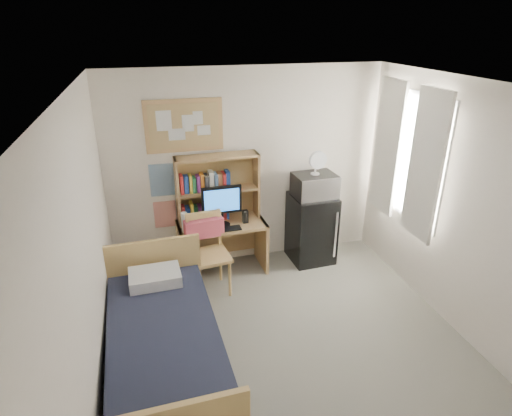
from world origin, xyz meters
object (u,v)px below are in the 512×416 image
object	(u,v)px
speaker_left	(199,222)
desk_fan	(316,164)
bed	(165,351)
speaker_right	(245,216)
bulletin_board	(184,126)
desk_chair	(210,255)
monitor	(222,206)
mini_fridge	(311,228)
microwave	(314,185)
desk	(222,247)

from	to	relation	value
speaker_left	desk_fan	xyz separation A→B (m)	(1.54, 0.05, 0.62)
bed	speaker_right	size ratio (longest dim) A/B	11.97
speaker_left	bulletin_board	bearing A→B (deg)	99.06
bulletin_board	desk_fan	xyz separation A→B (m)	(1.61, -0.30, -0.52)
bulletin_board	speaker_right	bearing A→B (deg)	-26.65
speaker_right	desk_fan	bearing A→B (deg)	0.19
desk_chair	monitor	bearing A→B (deg)	50.66
desk_chair	monitor	world-z (taller)	monitor
desk_chair	mini_fridge	bearing A→B (deg)	9.13
mini_fridge	microwave	xyz separation A→B (m)	(0.00, -0.02, 0.63)
desk_chair	speaker_left	xyz separation A→B (m)	(-0.07, 0.36, 0.28)
monitor	speaker_right	xyz separation A→B (m)	(0.30, 0.01, -0.18)
desk	microwave	xyz separation A→B (m)	(1.24, -0.02, 0.75)
bulletin_board	desk_fan	world-z (taller)	bulletin_board
bed	microwave	bearing A→B (deg)	36.53
speaker_left	microwave	world-z (taller)	microwave
desk	speaker_right	distance (m)	0.53
speaker_left	microwave	distance (m)	1.58
microwave	desk	bearing A→B (deg)	176.39
bulletin_board	mini_fridge	distance (m)	2.18
microwave	desk_fan	distance (m)	0.30
bed	monitor	bearing A→B (deg)	60.21
desk	desk_chair	bearing A→B (deg)	-119.95
bulletin_board	desk_chair	xyz separation A→B (m)	(0.13, -0.72, -1.42)
desk	microwave	world-z (taller)	microwave
monitor	desk_fan	xyz separation A→B (m)	(1.24, 0.04, 0.44)
desk_fan	bulletin_board	bearing A→B (deg)	166.61
microwave	desk_fan	xyz separation A→B (m)	(0.00, 0.00, 0.30)
desk	speaker_right	xyz separation A→B (m)	(0.30, -0.05, 0.43)
speaker_left	speaker_right	bearing A→B (deg)	0.00
desk	microwave	distance (m)	1.46
monitor	microwave	bearing A→B (deg)	0.14
desk_chair	mini_fridge	size ratio (longest dim) A/B	1.06
speaker_right	bulletin_board	bearing A→B (deg)	151.60
mini_fridge	monitor	xyz separation A→B (m)	(-1.24, -0.06, 0.49)
desk_chair	desk_fan	world-z (taller)	desk_fan
desk	mini_fridge	size ratio (longest dim) A/B	1.18
desk_chair	speaker_right	size ratio (longest dim) A/B	5.96
desk_chair	microwave	bearing A→B (deg)	8.41
bulletin_board	speaker_right	xyz separation A→B (m)	(0.67, -0.33, -1.14)
desk	speaker_left	world-z (taller)	speaker_left
mini_fridge	speaker_left	size ratio (longest dim) A/B	5.84
desk	desk_chair	size ratio (longest dim) A/B	1.11
desk_chair	desk_fan	bearing A→B (deg)	8.41
desk_chair	monitor	xyz separation A→B (m)	(0.23, 0.37, 0.46)
desk	monitor	size ratio (longest dim) A/B	2.09
bulletin_board	mini_fridge	bearing A→B (deg)	-9.98
desk_chair	bed	distance (m)	1.42
bed	microwave	xyz separation A→B (m)	(2.11, 1.67, 0.83)
bed	desk_fan	distance (m)	2.91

